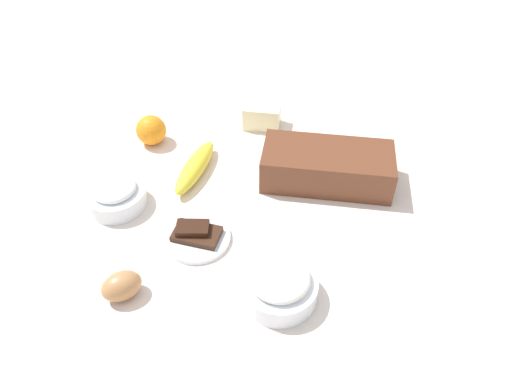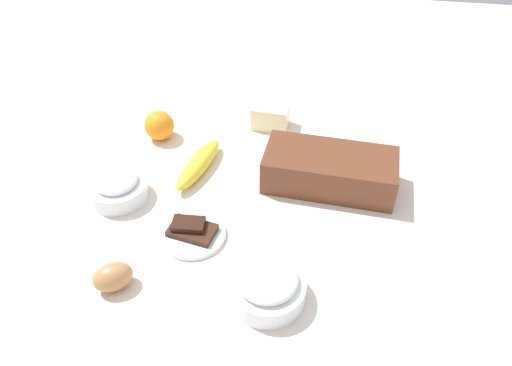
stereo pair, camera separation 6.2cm
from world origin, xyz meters
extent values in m
cube|color=beige|center=(0.00, 0.00, -0.01)|extent=(2.40, 2.40, 0.02)
cube|color=brown|center=(-0.15, -0.07, 0.04)|extent=(0.29, 0.15, 0.08)
cube|color=black|center=(-0.15, -0.07, 0.04)|extent=(0.28, 0.14, 0.07)
cylinder|color=white|center=(-0.06, 0.25, 0.02)|extent=(0.13, 0.13, 0.04)
torus|color=white|center=(-0.06, 0.25, 0.04)|extent=(0.13, 0.13, 0.01)
ellipsoid|color=white|center=(-0.06, 0.25, 0.05)|extent=(0.11, 0.11, 0.04)
cylinder|color=white|center=(0.29, 0.05, 0.02)|extent=(0.12, 0.12, 0.04)
torus|color=white|center=(0.29, 0.05, 0.04)|extent=(0.12, 0.12, 0.01)
ellipsoid|color=white|center=(0.29, 0.05, 0.05)|extent=(0.09, 0.09, 0.03)
ellipsoid|color=yellow|center=(0.14, -0.07, 0.02)|extent=(0.09, 0.20, 0.04)
sphere|color=orange|center=(0.27, -0.18, 0.04)|extent=(0.07, 0.07, 0.07)
cube|color=#F4EDB2|center=(0.01, -0.27, 0.03)|extent=(0.09, 0.07, 0.06)
ellipsoid|color=#B57A4A|center=(0.21, 0.27, 0.03)|extent=(0.09, 0.08, 0.05)
cylinder|color=white|center=(0.10, 0.13, 0.01)|extent=(0.13, 0.13, 0.01)
cube|color=#381E11|center=(0.10, 0.13, 0.02)|extent=(0.10, 0.07, 0.01)
cube|color=black|center=(0.11, 0.13, 0.03)|extent=(0.07, 0.04, 0.01)
camera|label=1|loc=(-0.06, 0.77, 0.72)|focal=34.45mm
camera|label=2|loc=(-0.12, 0.76, 0.72)|focal=34.45mm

